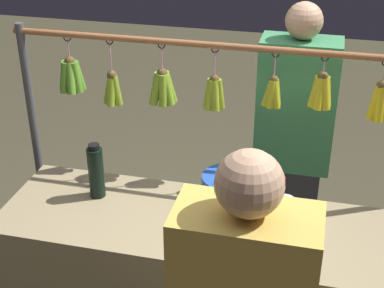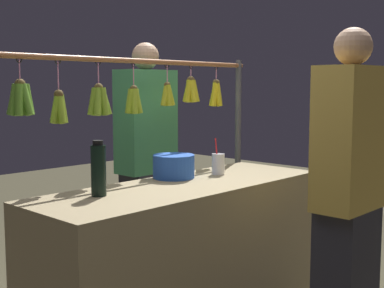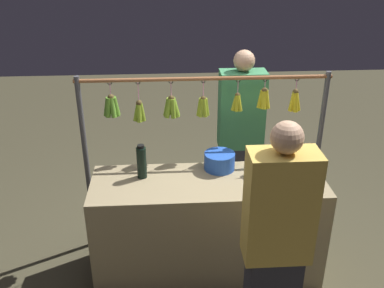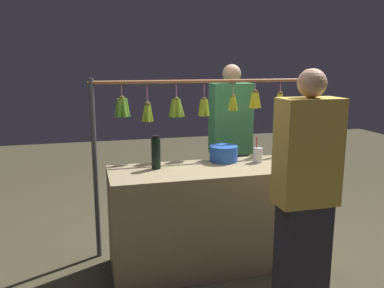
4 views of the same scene
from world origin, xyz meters
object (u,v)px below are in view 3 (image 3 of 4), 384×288
(water_bottle, at_px, (142,162))
(drink_cup, at_px, (256,167))
(blue_bucket, at_px, (219,161))
(vendor_person, at_px, (240,142))
(customer_person, at_px, (275,251))

(water_bottle, xyz_separation_m, drink_cup, (-0.91, 0.01, -0.07))
(blue_bucket, bearing_deg, drink_cup, 158.33)
(water_bottle, bearing_deg, drink_cup, 179.12)
(blue_bucket, height_order, vendor_person, vendor_person)
(blue_bucket, distance_m, drink_cup, 0.30)
(blue_bucket, bearing_deg, water_bottle, 8.87)
(vendor_person, bearing_deg, customer_person, 88.69)
(water_bottle, bearing_deg, customer_person, 132.85)
(water_bottle, height_order, customer_person, customer_person)
(drink_cup, height_order, customer_person, customer_person)
(vendor_person, xyz_separation_m, customer_person, (0.04, 1.57, -0.01))
(water_bottle, distance_m, blue_bucket, 0.64)
(drink_cup, xyz_separation_m, vendor_person, (0.02, -0.66, -0.09))
(blue_bucket, relative_size, customer_person, 0.15)
(water_bottle, xyz_separation_m, vendor_person, (-0.89, -0.64, -0.16))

